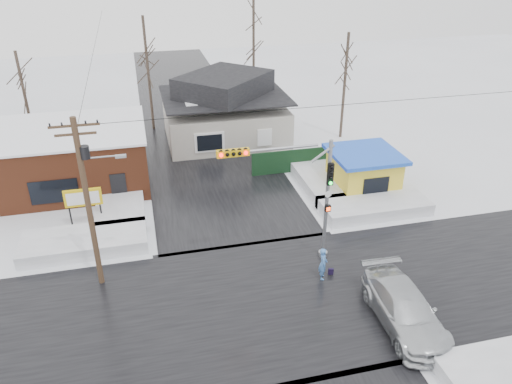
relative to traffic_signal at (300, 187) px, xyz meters
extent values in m
plane|color=white|center=(-2.43, -2.97, -4.54)|extent=(120.00, 120.00, 0.00)
cube|color=black|center=(-2.43, -2.97, -4.53)|extent=(10.00, 120.00, 0.02)
cube|color=black|center=(-2.43, -2.97, -4.53)|extent=(120.00, 10.00, 0.02)
cube|color=white|center=(-11.43, 4.03, -4.14)|extent=(7.00, 3.00, 0.80)
cube|color=white|center=(6.57, 4.03, -4.14)|extent=(7.00, 3.00, 0.80)
cube|color=white|center=(-9.43, 9.03, -4.14)|extent=(3.00, 8.00, 0.80)
cube|color=white|center=(4.57, 9.03, -4.14)|extent=(3.00, 8.00, 0.80)
cylinder|color=gray|center=(1.57, 0.03, -1.04)|extent=(0.20, 0.20, 7.00)
cylinder|color=gray|center=(1.57, 0.03, -4.39)|extent=(0.50, 0.50, 0.30)
cylinder|color=gray|center=(-1.43, 0.03, 2.26)|extent=(4.60, 0.14, 0.14)
cube|color=gold|center=(-3.43, 0.03, 2.26)|extent=(1.60, 0.28, 0.35)
sphere|color=#FF0C0C|center=(-4.03, -0.13, 2.26)|extent=(0.20, 0.20, 0.20)
sphere|color=#FF0C0C|center=(-2.83, -0.13, 2.26)|extent=(0.20, 0.20, 0.20)
cube|color=black|center=(1.57, -0.17, 0.66)|extent=(0.30, 0.22, 1.20)
sphere|color=#0CE533|center=(1.57, -0.31, 0.21)|extent=(0.18, 0.18, 0.18)
cube|color=black|center=(1.57, -0.17, -1.34)|extent=(0.30, 0.20, 0.35)
cylinder|color=#382619|center=(-10.43, 0.53, -0.04)|extent=(0.28, 0.28, 9.00)
cube|color=#382619|center=(-10.43, 0.53, 4.06)|extent=(2.20, 0.10, 0.10)
cube|color=#382619|center=(-10.43, 0.53, 3.66)|extent=(1.80, 0.10, 0.10)
cylinder|color=black|center=(-10.18, 0.53, 2.76)|extent=(0.44, 0.44, 0.60)
cylinder|color=gray|center=(-9.53, 0.53, 2.46)|extent=(1.80, 0.08, 0.08)
cube|color=gray|center=(-8.63, 0.53, 2.41)|extent=(0.50, 0.22, 0.12)
cube|color=brown|center=(-13.43, 13.03, -2.54)|extent=(12.00, 8.00, 4.00)
cube|color=white|center=(-13.43, 13.03, -0.49)|extent=(12.20, 8.20, 0.15)
cube|color=black|center=(-13.43, 9.01, -3.14)|extent=(3.00, 0.08, 1.60)
cube|color=black|center=(-9.43, 9.01, -3.44)|extent=(1.00, 0.08, 2.20)
cylinder|color=black|center=(-12.33, 6.53, -3.64)|extent=(0.10, 0.10, 1.80)
cylinder|color=black|center=(-10.53, 6.53, -3.64)|extent=(0.10, 0.10, 1.80)
cube|color=gold|center=(-11.43, 6.53, -2.54)|extent=(2.20, 0.18, 1.10)
cube|color=white|center=(-11.43, 6.42, -2.54)|extent=(1.90, 0.02, 0.80)
cube|color=#B7B0A5|center=(-0.43, 19.03, -3.04)|extent=(10.00, 8.00, 3.00)
cube|color=black|center=(-0.43, 19.03, -0.64)|extent=(10.40, 8.40, 0.12)
pyramid|color=black|center=(-0.43, 19.03, 0.32)|extent=(9.00, 7.00, 1.80)
cube|color=brown|center=(2.77, 20.03, 0.36)|extent=(0.70, 0.70, 1.40)
cube|color=white|center=(-2.43, 14.98, -3.14)|extent=(2.40, 0.12, 1.60)
cube|color=yellow|center=(7.07, 7.03, -3.24)|extent=(4.00, 4.00, 2.60)
cube|color=blue|center=(7.07, 7.03, -1.79)|extent=(4.60, 4.60, 0.25)
cube|color=black|center=(7.07, 5.00, -3.24)|extent=(1.80, 0.06, 1.20)
cube|color=black|center=(4.07, 11.03, -3.64)|extent=(8.00, 0.12, 1.80)
cylinder|color=#332821|center=(-6.43, 23.03, 0.46)|extent=(0.24, 0.24, 10.00)
cylinder|color=#332821|center=(3.57, 25.03, 1.46)|extent=(0.24, 0.24, 12.00)
cylinder|color=#332821|center=(9.57, 17.03, -0.04)|extent=(0.24, 0.24, 9.00)
cylinder|color=#332821|center=(-16.43, 21.03, -0.54)|extent=(0.24, 0.24, 8.00)
imported|color=#457AC3|center=(0.83, -1.85, -3.63)|extent=(0.60, 0.75, 1.81)
imported|color=silver|center=(3.24, -6.00, -3.68)|extent=(2.64, 6.01, 1.72)
cube|color=black|center=(1.38, -1.67, -4.36)|extent=(0.30, 0.19, 0.35)
camera|label=1|loc=(-7.57, -21.58, 11.65)|focal=35.00mm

